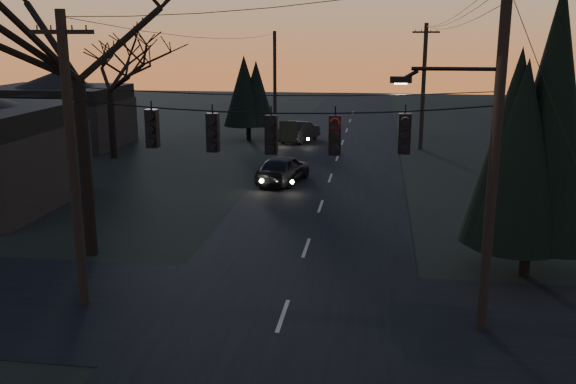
# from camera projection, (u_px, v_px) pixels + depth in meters

# --- Properties ---
(main_road) EXTENTS (8.00, 120.00, 0.02)m
(main_road) POSITION_uv_depth(u_px,v_px,m) (316.00, 218.00, 27.94)
(main_road) COLOR black
(main_road) RESTS_ON ground
(cross_road) EXTENTS (60.00, 7.00, 0.02)m
(cross_road) POSITION_uv_depth(u_px,v_px,m) (283.00, 316.00, 18.33)
(cross_road) COLOR black
(cross_road) RESTS_ON ground
(utility_pole_right) EXTENTS (5.00, 0.30, 10.00)m
(utility_pole_right) POSITION_uv_depth(u_px,v_px,m) (481.00, 328.00, 17.59)
(utility_pole_right) COLOR black
(utility_pole_right) RESTS_ON ground
(utility_pole_left) EXTENTS (1.80, 0.30, 8.50)m
(utility_pole_left) POSITION_uv_depth(u_px,v_px,m) (84.00, 304.00, 19.14)
(utility_pole_left) COLOR black
(utility_pole_left) RESTS_ON ground
(utility_pole_far_r) EXTENTS (1.80, 0.30, 8.50)m
(utility_pole_far_r) POSITION_uv_depth(u_px,v_px,m) (420.00, 149.00, 44.49)
(utility_pole_far_r) COLOR black
(utility_pole_far_r) RESTS_ON ground
(utility_pole_far_l) EXTENTS (0.30, 0.30, 8.00)m
(utility_pole_far_l) POSITION_uv_depth(u_px,v_px,m) (275.00, 129.00, 53.73)
(utility_pole_far_l) COLOR black
(utility_pole_far_l) RESTS_ON ground
(span_signal_assembly) EXTENTS (11.50, 0.44, 1.53)m
(span_signal_assembly) POSITION_uv_depth(u_px,v_px,m) (274.00, 133.00, 17.08)
(span_signal_assembly) COLOR black
(span_signal_assembly) RESTS_ON ground
(bare_tree_left) EXTENTS (11.02, 11.02, 12.57)m
(bare_tree_left) POSITION_uv_depth(u_px,v_px,m) (73.00, 4.00, 21.33)
(bare_tree_left) COLOR black
(bare_tree_left) RESTS_ON ground
(evergreen_right) EXTENTS (3.98, 3.98, 8.77)m
(evergreen_right) POSITION_uv_depth(u_px,v_px,m) (537.00, 127.00, 20.21)
(evergreen_right) COLOR black
(evergreen_right) RESTS_ON ground
(bare_tree_dist) EXTENTS (7.25, 7.25, 8.65)m
(bare_tree_dist) POSITION_uv_depth(u_px,v_px,m) (108.00, 63.00, 39.90)
(bare_tree_dist) COLOR black
(bare_tree_dist) RESTS_ON ground
(evergreen_dist) EXTENTS (3.69, 3.69, 5.82)m
(evergreen_dist) POSITION_uv_depth(u_px,v_px,m) (248.00, 93.00, 47.51)
(evergreen_dist) COLOR black
(evergreen_dist) RESTS_ON ground
(house_left_far) EXTENTS (9.00, 7.00, 5.20)m
(house_left_far) POSITION_uv_depth(u_px,v_px,m) (58.00, 109.00, 45.38)
(house_left_far) COLOR black
(house_left_far) RESTS_ON ground
(sedan_oncoming_a) EXTENTS (2.71, 4.80, 1.54)m
(sedan_oncoming_a) POSITION_uv_depth(u_px,v_px,m) (283.00, 169.00, 34.33)
(sedan_oncoming_a) COLOR black
(sedan_oncoming_a) RESTS_ON ground
(sedan_oncoming_b) EXTENTS (2.77, 4.91, 1.53)m
(sedan_oncoming_b) POSITION_uv_depth(u_px,v_px,m) (300.00, 131.00, 47.40)
(sedan_oncoming_b) COLOR black
(sedan_oncoming_b) RESTS_ON ground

